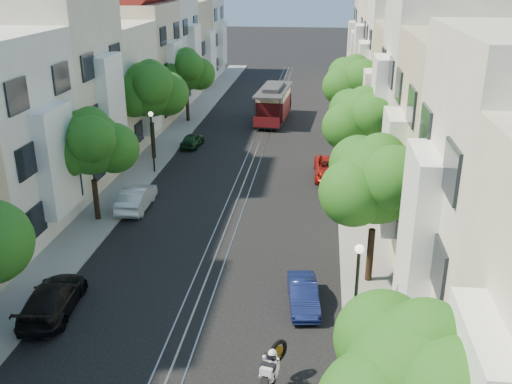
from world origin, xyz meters
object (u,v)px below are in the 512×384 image
(lamp_west, at_px, (152,133))
(parked_car_w_near, at_px, (52,299))
(tree_e_d, at_px, (354,82))
(cable_car, at_px, (274,102))
(tree_e_b, at_px, (378,182))
(sportbike_rider, at_px, (270,371))
(tree_e_a, at_px, (420,384))
(parked_car_e_mid, at_px, (303,295))
(tree_e_c, at_px, (362,120))
(parked_car_e_far, at_px, (331,169))
(tree_w_b, at_px, (91,144))
(tree_w_d, at_px, (187,71))
(tree_w_c, at_px, (150,90))
(lamp_east, at_px, (357,282))
(parked_car_w_mid, at_px, (136,198))
(parked_car_w_far, at_px, (192,140))

(lamp_west, xyz_separation_m, parked_car_w_near, (0.70, -16.94, -2.21))
(tree_e_d, distance_m, cable_car, 9.64)
(tree_e_b, bearing_deg, sportbike_rider, -115.93)
(tree_e_a, distance_m, tree_e_b, 12.00)
(tree_e_b, height_order, parked_car_w_near, tree_e_b)
(tree_e_a, height_order, sportbike_rider, tree_e_a)
(tree_e_d, height_order, parked_car_e_mid, tree_e_d)
(tree_e_c, bearing_deg, lamp_west, 171.51)
(parked_car_e_far, bearing_deg, tree_e_b, -85.09)
(tree_w_b, xyz_separation_m, tree_w_d, (0.00, 22.00, 0.20))
(tree_w_b, relative_size, parked_car_e_mid, 1.92)
(tree_w_d, xyz_separation_m, sportbike_rider, (10.68, -34.65, -3.69))
(tree_e_d, height_order, parked_car_w_near, tree_e_d)
(tree_e_a, distance_m, tree_w_c, 31.49)
(lamp_east, bearing_deg, tree_e_b, 79.07)
(tree_e_a, relative_size, tree_e_c, 0.96)
(tree_w_c, height_order, parked_car_w_mid, tree_w_c)
(parked_car_w_near, relative_size, parked_car_w_mid, 1.08)
(tree_e_b, bearing_deg, lamp_east, -100.93)
(cable_car, relative_size, parked_car_e_mid, 2.45)
(tree_w_d, relative_size, parked_car_w_far, 2.08)
(tree_w_c, relative_size, parked_car_e_mid, 2.17)
(parked_car_e_far, bearing_deg, tree_w_b, -148.33)
(parked_car_w_mid, bearing_deg, parked_car_w_near, 88.48)
(lamp_east, relative_size, parked_car_w_mid, 1.02)
(sportbike_rider, height_order, parked_car_w_far, sportbike_rider)
(parked_car_e_mid, bearing_deg, parked_car_w_far, 106.20)
(lamp_west, bearing_deg, tree_e_c, -8.49)
(cable_car, bearing_deg, sportbike_rider, -81.27)
(tree_e_a, bearing_deg, parked_car_e_far, 93.72)
(parked_car_w_near, bearing_deg, lamp_east, 169.15)
(lamp_west, distance_m, parked_car_w_far, 6.96)
(sportbike_rider, bearing_deg, tree_e_a, -37.85)
(tree_e_a, height_order, tree_e_c, tree_e_c)
(tree_e_b, distance_m, tree_w_b, 15.25)
(parked_car_e_mid, xyz_separation_m, parked_car_w_far, (-9.50, 21.74, -0.00))
(tree_e_a, height_order, parked_car_w_far, tree_e_a)
(parked_car_e_far, xyz_separation_m, parked_car_w_mid, (-11.20, -6.57, 0.03))
(parked_car_e_far, bearing_deg, tree_w_c, 166.87)
(lamp_east, distance_m, parked_car_w_far, 27.08)
(tree_w_b, bearing_deg, parked_car_w_near, -80.21)
(tree_w_d, height_order, parked_car_e_mid, tree_w_d)
(parked_car_w_mid, bearing_deg, tree_e_d, -132.04)
(tree_w_c, bearing_deg, parked_car_w_near, -85.58)
(parked_car_e_mid, distance_m, parked_car_w_far, 23.72)
(tree_e_a, relative_size, parked_car_w_mid, 1.53)
(tree_w_d, bearing_deg, parked_car_w_far, -74.84)
(tree_e_c, distance_m, parked_car_w_near, 20.09)
(tree_e_d, relative_size, parked_car_w_near, 1.55)
(lamp_west, bearing_deg, tree_e_d, 33.50)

